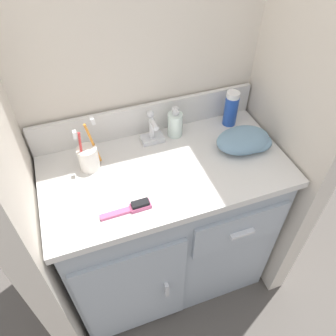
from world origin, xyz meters
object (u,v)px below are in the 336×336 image
Objects in this scene: toothbrush_cup at (88,157)px; hairbrush at (133,208)px; shaving_cream_can at (231,109)px; hand_towel at (246,141)px; soap_dispenser at (175,124)px.

hairbrush is (0.10, -0.24, -0.04)m from toothbrush_cup.
shaving_cream_can is 0.60m from hairbrush.
hand_towel is (-0.01, -0.16, -0.04)m from shaving_cream_can.
soap_dispenser is at bearing 144.38° from hand_towel.
soap_dispenser is at bearing 178.28° from shaving_cream_can.
toothbrush_cup is 1.36× the size of shaving_cream_can.
hairbrush is at bearing -68.58° from toothbrush_cup.
soap_dispenser is 0.79× the size of hairbrush.
shaving_cream_can is 0.69× the size of hand_towel.
hand_towel is at bearing -8.96° from toothbrush_cup.
soap_dispenser reaches higher than hairbrush.
toothbrush_cup is 0.27m from hairbrush.
shaving_cream_can reaches higher than hairbrush.
hairbrush is 0.77× the size of hand_towel.
shaving_cream_can is (0.61, 0.07, 0.02)m from toothbrush_cup.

